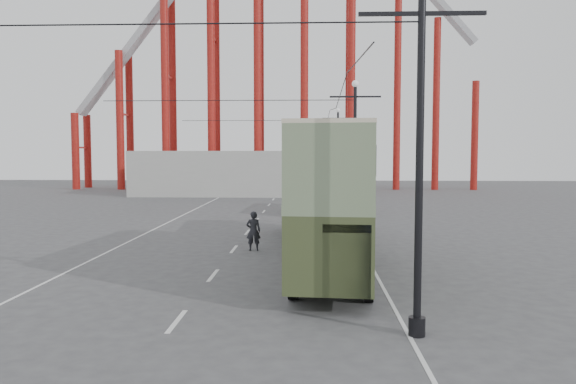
{
  "coord_description": "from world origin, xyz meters",
  "views": [
    {
      "loc": [
        2.79,
        -17.53,
        4.79
      ],
      "look_at": [
        1.78,
        8.11,
        3.0
      ],
      "focal_mm": 35.0,
      "sensor_mm": 36.0,
      "label": 1
    }
  ],
  "objects_px": {
    "single_decker_green": "(316,207)",
    "single_decker_cream": "(324,193)",
    "lamp_post_near": "(422,31)",
    "pedestrian": "(253,231)",
    "double_decker_bus": "(335,194)"
  },
  "relations": [
    {
      "from": "single_decker_green",
      "to": "pedestrian",
      "type": "bearing_deg",
      "value": -154.62
    },
    {
      "from": "double_decker_bus",
      "to": "single_decker_green",
      "type": "bearing_deg",
      "value": 99.55
    },
    {
      "from": "lamp_post_near",
      "to": "pedestrian",
      "type": "bearing_deg",
      "value": 113.81
    },
    {
      "from": "single_decker_cream",
      "to": "single_decker_green",
      "type": "bearing_deg",
      "value": -90.97
    },
    {
      "from": "single_decker_green",
      "to": "single_decker_cream",
      "type": "distance_m",
      "value": 16.05
    },
    {
      "from": "lamp_post_near",
      "to": "pedestrian",
      "type": "height_order",
      "value": "lamp_post_near"
    },
    {
      "from": "single_decker_cream",
      "to": "pedestrian",
      "type": "xyz_separation_m",
      "value": [
        -3.88,
        -17.91,
        -0.57
      ]
    },
    {
      "from": "double_decker_bus",
      "to": "single_decker_cream",
      "type": "height_order",
      "value": "double_decker_bus"
    },
    {
      "from": "pedestrian",
      "to": "lamp_post_near",
      "type": "bearing_deg",
      "value": 107.11
    },
    {
      "from": "lamp_post_near",
      "to": "pedestrian",
      "type": "relative_size",
      "value": 5.55
    },
    {
      "from": "lamp_post_near",
      "to": "pedestrian",
      "type": "xyz_separation_m",
      "value": [
        -5.58,
        12.65,
        -6.89
      ]
    },
    {
      "from": "double_decker_bus",
      "to": "single_decker_green",
      "type": "relative_size",
      "value": 0.87
    },
    {
      "from": "lamp_post_near",
      "to": "pedestrian",
      "type": "distance_m",
      "value": 15.45
    },
    {
      "from": "single_decker_cream",
      "to": "pedestrian",
      "type": "distance_m",
      "value": 18.33
    },
    {
      "from": "lamp_post_near",
      "to": "single_decker_green",
      "type": "relative_size",
      "value": 0.86
    }
  ]
}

